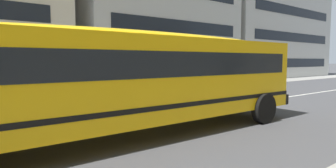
% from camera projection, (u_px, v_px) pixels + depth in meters
% --- Properties ---
extents(ground_plane, '(400.00, 400.00, 0.00)m').
position_uv_depth(ground_plane, '(154.00, 116.00, 11.15)').
color(ground_plane, '#424244').
extents(sidewalk_far, '(120.00, 3.00, 0.01)m').
position_uv_depth(sidewalk_far, '(81.00, 96.00, 17.59)').
color(sidewalk_far, gray).
rests_on(sidewalk_far, ground_plane).
extents(lane_centreline, '(110.00, 0.16, 0.01)m').
position_uv_depth(lane_centreline, '(154.00, 116.00, 11.15)').
color(lane_centreline, silver).
rests_on(lane_centreline, ground_plane).
extents(school_bus, '(13.73, 3.29, 3.07)m').
position_uv_depth(school_bus, '(127.00, 75.00, 8.04)').
color(school_bus, yellow).
rests_on(school_bus, ground_plane).
extents(parked_car_green_by_lamppost, '(3.99, 2.06, 1.64)m').
position_uv_depth(parked_car_green_by_lamppost, '(260.00, 77.00, 23.96)').
color(parked_car_green_by_lamppost, '#236038').
rests_on(parked_car_green_by_lamppost, ground_plane).
extents(parked_car_beige_mid_block, '(3.97, 2.02, 1.64)m').
position_uv_depth(parked_car_beige_mid_block, '(190.00, 80.00, 19.37)').
color(parked_car_beige_mid_block, '#C1B28E').
rests_on(parked_car_beige_mid_block, ground_plane).
extents(apartment_block_far_centre, '(15.84, 13.28, 13.30)m').
position_uv_depth(apartment_block_far_centre, '(141.00, 18.00, 29.19)').
color(apartment_block_far_centre, '#B7B7B2').
rests_on(apartment_block_far_centre, ground_plane).
extents(apartment_block_far_right, '(19.71, 10.10, 13.30)m').
position_uv_depth(apartment_block_far_right, '(261.00, 29.00, 39.07)').
color(apartment_block_far_right, '#B7B7B2').
rests_on(apartment_block_far_right, ground_plane).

